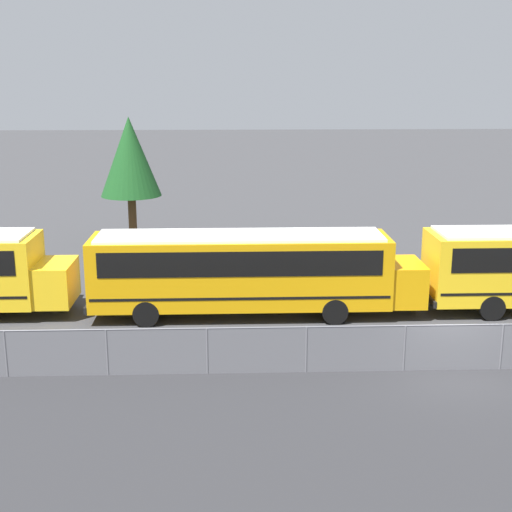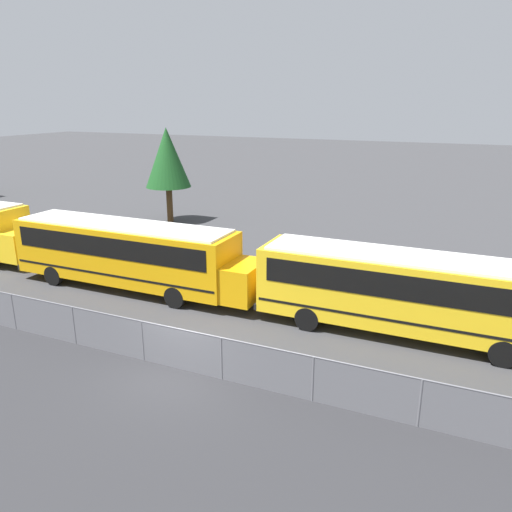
{
  "view_description": "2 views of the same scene",
  "coord_description": "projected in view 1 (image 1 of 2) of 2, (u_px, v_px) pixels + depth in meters",
  "views": [
    {
      "loc": [
        -6.81,
        -20.17,
        8.82
      ],
      "look_at": [
        -5.8,
        6.41,
        2.05
      ],
      "focal_mm": 50.0,
      "sensor_mm": 36.0,
      "label": 1
    },
    {
      "loc": [
        8.16,
        -12.4,
        8.52
      ],
      "look_at": [
        0.03,
        6.03,
        2.21
      ],
      "focal_mm": 35.0,
      "sensor_mm": 36.0,
      "label": 2
    }
  ],
  "objects": [
    {
      "name": "ground_plane",
      "position": [
        452.0,
        370.0,
        21.96
      ],
      "size": [
        200.0,
        200.0,
        0.0
      ],
      "primitive_type": "plane",
      "color": "#38383A"
    },
    {
      "name": "fence",
      "position": [
        453.0,
        347.0,
        21.77
      ],
      "size": [
        117.32,
        0.07,
        1.48
      ],
      "color": "#9EA0A5",
      "rests_on": "ground_plane"
    },
    {
      "name": "school_bus_3",
      "position": [
        247.0,
        268.0,
        26.53
      ],
      "size": [
        12.47,
        2.52,
        3.13
      ],
      "color": "orange",
      "rests_on": "ground_plane"
    },
    {
      "name": "tree_2",
      "position": [
        130.0,
        157.0,
        37.6
      ],
      "size": [
        3.21,
        3.21,
        6.74
      ],
      "color": "#51381E",
      "rests_on": "ground_plane"
    }
  ]
}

